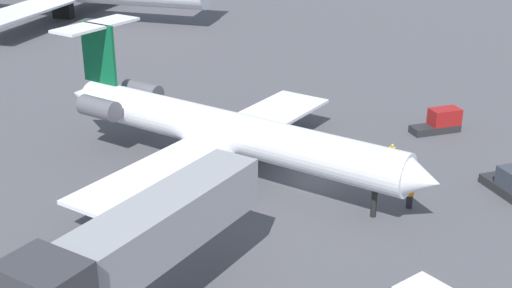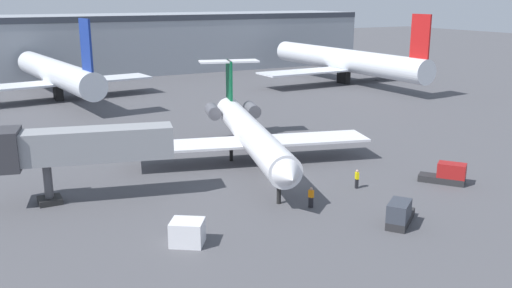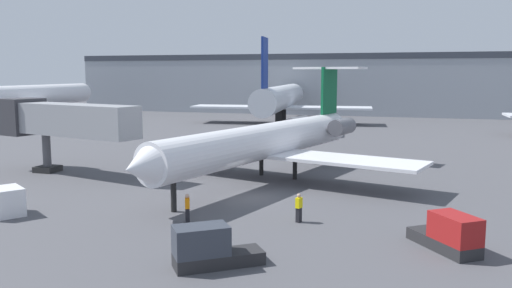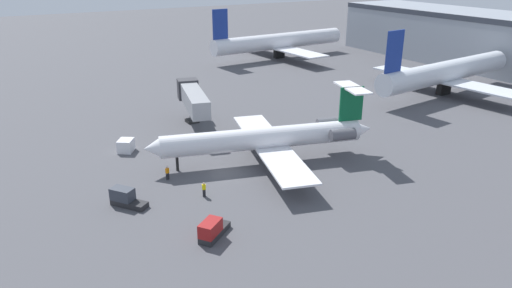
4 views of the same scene
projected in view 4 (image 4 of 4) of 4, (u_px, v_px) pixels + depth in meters
ground_plane at (225, 172)px, 58.22m from camera, size 400.00×400.00×0.10m
regional_jet at (269, 137)px, 60.20m from camera, size 24.72×29.42×9.12m
jet_bridge at (193, 97)px, 72.56m from camera, size 14.49×6.23×6.31m
ground_crew_marshaller at (167, 173)px, 55.96m from camera, size 0.40×0.47×1.69m
ground_crew_loader at (204, 189)px, 51.96m from camera, size 0.38×0.46×1.69m
baggage_tug_lead at (212, 230)px, 44.23m from camera, size 3.51×4.05×1.90m
baggage_tug_trailing at (126, 198)px, 50.11m from camera, size 4.05×3.51×1.90m
cargo_container_uld at (126, 146)px, 64.15m from camera, size 2.86×2.77×1.69m
parked_airliner_west_end at (279, 42)px, 123.42m from camera, size 32.87×38.96×13.37m
parked_airliner_west_mid at (445, 72)px, 89.94m from camera, size 30.88×36.43×13.44m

